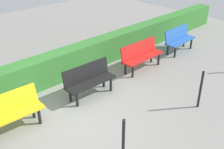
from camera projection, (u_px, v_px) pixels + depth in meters
The scene contains 8 objects.
ground_plane at pixel (79, 118), 6.58m from camera, with size 19.67×19.67×0.00m, color gray.
bench_blue at pixel (179, 39), 9.90m from camera, with size 1.39×0.52×0.86m.
bench_red at pixel (141, 54), 8.66m from camera, with size 1.54×0.47×0.86m.
bench_black at pixel (89, 79), 7.26m from camera, with size 1.44×0.50×0.86m.
bench_yellow at pixel (11, 111), 6.01m from camera, with size 1.38×0.53×0.86m.
hedge_row at pixel (64, 64), 8.17m from camera, with size 15.67×0.50×0.86m, color #387F33.
railing_post_mid at pixel (200, 90), 6.75m from camera, with size 0.06×0.06×1.00m, color black.
railing_post_far at pixel (123, 142), 5.12m from camera, with size 0.06×0.06×1.00m, color black.
Camera 1 is at (3.10, 4.41, 3.99)m, focal length 44.58 mm.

